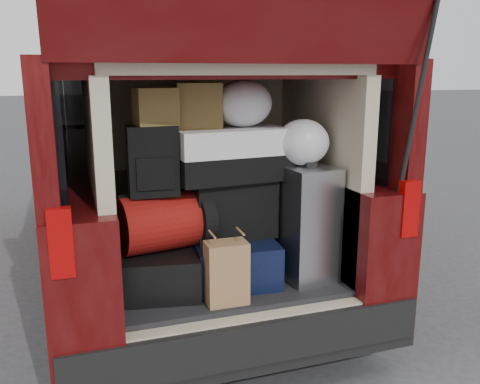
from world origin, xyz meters
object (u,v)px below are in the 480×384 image
object	(u,v)px
black_hardshell	(161,266)
kraft_bag	(227,273)
navy_hardshell	(231,257)
backpack	(153,161)
silver_roller	(301,221)
black_soft_case	(232,207)
twotone_duffel	(231,154)
red_duffel	(164,221)

from	to	relation	value
black_hardshell	kraft_bag	world-z (taller)	kraft_bag
black_hardshell	navy_hardshell	bearing A→B (deg)	8.86
kraft_bag	black_hardshell	bearing A→B (deg)	132.18
black_hardshell	backpack	world-z (taller)	backpack
silver_roller	backpack	distance (m)	0.92
silver_roller	black_soft_case	bearing A→B (deg)	158.06
silver_roller	kraft_bag	bearing A→B (deg)	-162.14
black_hardshell	twotone_duffel	bearing A→B (deg)	9.74
navy_hardshell	twotone_duffel	world-z (taller)	twotone_duffel
navy_hardshell	backpack	size ratio (longest dim) A/B	1.54
kraft_bag	backpack	distance (m)	0.69
red_duffel	twotone_duffel	distance (m)	0.52
kraft_bag	black_soft_case	world-z (taller)	black_soft_case
twotone_duffel	black_hardshell	bearing A→B (deg)	175.19
black_soft_case	silver_roller	bearing A→B (deg)	-18.92
black_hardshell	red_duffel	size ratio (longest dim) A/B	1.19
black_hardshell	red_duffel	xyz separation A→B (m)	(0.02, -0.03, 0.27)
navy_hardshell	silver_roller	distance (m)	0.46
black_soft_case	backpack	distance (m)	0.55
navy_hardshell	red_duffel	bearing A→B (deg)	-171.95
black_hardshell	navy_hardshell	size ratio (longest dim) A/B	1.01
backpack	kraft_bag	bearing A→B (deg)	-38.33
navy_hardshell	backpack	xyz separation A→B (m)	(-0.44, -0.04, 0.60)
black_soft_case	twotone_duffel	size ratio (longest dim) A/B	0.74
silver_roller	kraft_bag	world-z (taller)	silver_roller
kraft_bag	black_soft_case	distance (m)	0.44
black_hardshell	twotone_duffel	size ratio (longest dim) A/B	0.89
silver_roller	twotone_duffel	xyz separation A→B (m)	(-0.39, 0.09, 0.40)
backpack	twotone_duffel	xyz separation A→B (m)	(0.44, 0.05, 0.01)
red_duffel	black_soft_case	bearing A→B (deg)	-2.60
red_duffel	twotone_duffel	world-z (taller)	twotone_duffel
navy_hardshell	twotone_duffel	size ratio (longest dim) A/B	0.88
black_soft_case	twotone_duffel	bearing A→B (deg)	-116.17
kraft_bag	twotone_duffel	distance (m)	0.66
navy_hardshell	black_soft_case	xyz separation A→B (m)	(0.01, 0.03, 0.29)
black_hardshell	backpack	xyz separation A→B (m)	(-0.03, -0.05, 0.60)
black_hardshell	navy_hardshell	xyz separation A→B (m)	(0.41, -0.01, 0.01)
kraft_bag	backpack	bearing A→B (deg)	139.68
twotone_duffel	silver_roller	bearing A→B (deg)	-18.04
silver_roller	black_soft_case	xyz separation A→B (m)	(-0.39, 0.11, 0.08)
kraft_bag	backpack	size ratio (longest dim) A/B	0.90
black_hardshell	twotone_duffel	world-z (taller)	twotone_duffel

